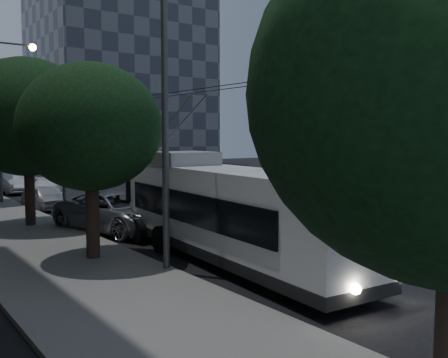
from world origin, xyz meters
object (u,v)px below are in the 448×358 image
car_white_b (47,191)px  car_white_c (11,182)px  pickup_silver (117,212)px  streetlamp_near (177,68)px  streetlamp_far (5,104)px  car_white_a (44,197)px  trolleybus (227,212)px

car_white_b → car_white_c: bearing=115.0°
car_white_b → car_white_c: size_ratio=1.04×
car_white_b → pickup_silver: bearing=-72.2°
car_white_b → streetlamp_near: bearing=-74.7°
streetlamp_near → streetlamp_far: 18.96m
car_white_c → streetlamp_near: streetlamp_near is taller
streetlamp_far → pickup_silver: bearing=-82.0°
car_white_a → streetlamp_near: size_ratio=0.38×
trolleybus → car_white_a: trolleybus is taller
streetlamp_far → trolleybus: bearing=-82.5°
pickup_silver → car_white_b: size_ratio=1.26×
pickup_silver → streetlamp_near: size_ratio=0.60×
pickup_silver → car_white_a: bearing=77.9°
streetlamp_far → car_white_c: bearing=75.5°
trolleybus → car_white_a: bearing=99.2°
streetlamp_far → car_white_b: bearing=-13.3°
pickup_silver → car_white_c: size_ratio=1.31×
car_white_a → trolleybus: bearing=-88.9°
trolleybus → car_white_c: (-0.95, 24.91, -0.86)m
streetlamp_near → streetlamp_far: (-0.60, 18.95, -0.11)m
pickup_silver → car_white_c: pickup_silver is taller
trolleybus → pickup_silver: size_ratio=1.94×
car_white_a → car_white_b: (0.97, 2.85, 0.04)m
trolleybus → streetlamp_far: (-2.49, 18.95, 4.39)m
car_white_b → trolleybus: bearing=-68.9°
car_white_b → car_white_c: 6.48m
streetlamp_near → car_white_a: bearing=88.0°
pickup_silver → trolleybus: bearing=-99.1°
pickup_silver → car_white_c: bearing=74.8°
car_white_a → streetlamp_far: bearing=104.9°
car_white_c → streetlamp_far: (-1.54, -5.96, 5.25)m
car_white_a → streetlamp_far: size_ratio=0.39×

